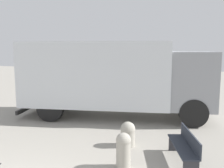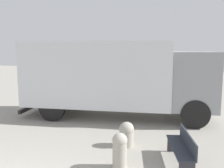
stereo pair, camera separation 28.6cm
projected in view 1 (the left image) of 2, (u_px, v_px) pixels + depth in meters
delivery_truck at (113, 75)px, 10.23m from camera, size 7.91×3.61×3.08m
park_bench at (185, 146)px, 6.12m from camera, size 0.84×1.68×0.80m
bollard_near_bench at (123, 149)px, 5.89m from camera, size 0.36×0.36×0.86m
bollard_far_bench at (128, 133)px, 7.24m from camera, size 0.43×0.43×0.72m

